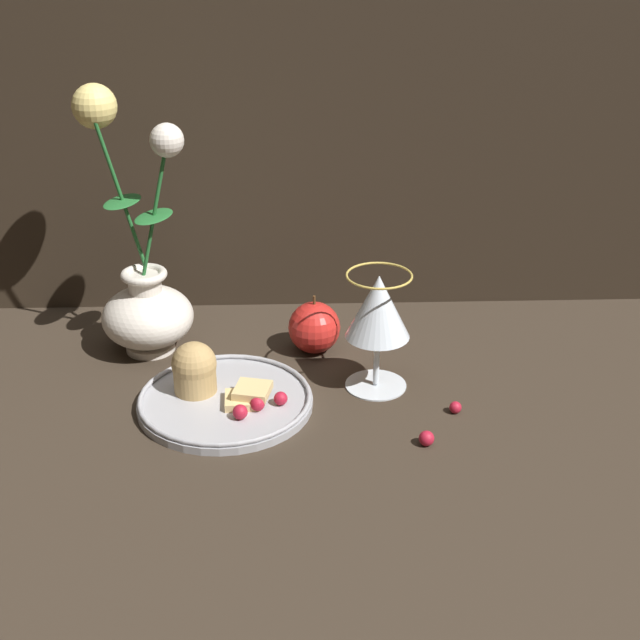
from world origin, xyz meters
TOP-DOWN VIEW (x-y plane):
  - ground_plane at (0.00, 0.00)m, footprint 2.40×2.40m
  - vase at (-0.17, 0.11)m, footprint 0.14×0.13m
  - plate_with_pastries at (-0.07, -0.04)m, footprint 0.22×0.22m
  - wine_glass at (0.13, -0.00)m, footprint 0.08×0.08m
  - apple_beside_vase at (0.06, 0.10)m, footprint 0.07×0.07m
  - berry_near_plate at (0.18, -0.14)m, footprint 0.02×0.02m
  - berry_front_center at (0.23, -0.07)m, footprint 0.02×0.02m

SIDE VIEW (x-z plane):
  - ground_plane at x=0.00m, z-range 0.00..0.00m
  - berry_front_center at x=0.23m, z-range 0.00..0.02m
  - berry_near_plate at x=0.18m, z-range 0.00..0.02m
  - plate_with_pastries at x=-0.07m, z-range -0.02..0.06m
  - apple_beside_vase at x=0.06m, z-range -0.01..0.08m
  - vase at x=-0.17m, z-range -0.08..0.28m
  - wine_glass at x=0.13m, z-range 0.03..0.19m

